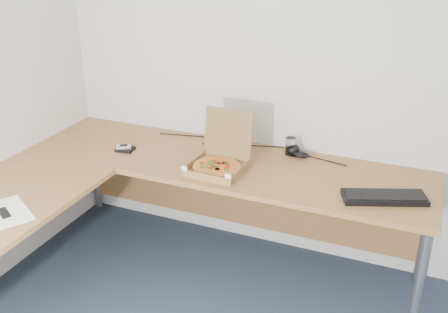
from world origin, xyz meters
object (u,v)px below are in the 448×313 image
at_px(drinking_glass, 290,146).
at_px(keyboard, 384,197).
at_px(desk, 142,186).
at_px(wallet, 125,149).
at_px(pizza_box, 218,163).

height_order(drinking_glass, keyboard, drinking_glass).
bearing_deg(desk, wallet, 133.80).
distance_m(desk, wallet, 0.47).
relative_size(pizza_box, wallet, 3.36).
height_order(desk, wallet, wallet).
relative_size(desk, wallet, 23.22).
relative_size(pizza_box, keyboard, 0.84).
relative_size(drinking_glass, wallet, 1.03).
bearing_deg(keyboard, drinking_glass, 127.27).
bearing_deg(pizza_box, wallet, 179.93).
relative_size(desk, keyboard, 5.79).
height_order(desk, pizza_box, pizza_box).
bearing_deg(drinking_glass, wallet, -160.64).
height_order(keyboard, wallet, keyboard).
bearing_deg(drinking_glass, desk, -134.17).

